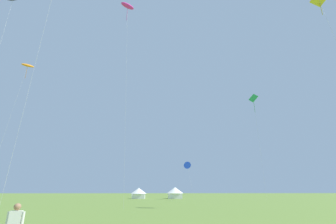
# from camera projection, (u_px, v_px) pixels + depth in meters

# --- Properties ---
(kite_green_diamond) EXTENTS (1.77, 2.29, 26.05)m
(kite_green_diamond) POSITION_uv_depth(u_px,v_px,m) (253.00, 99.00, 60.85)
(kite_green_diamond) COLOR green
(kite_green_diamond) RESTS_ON ground
(kite_magenta_parafoil) EXTENTS (2.61, 2.38, 32.04)m
(kite_magenta_parafoil) POSITION_uv_depth(u_px,v_px,m) (128.00, 7.00, 39.81)
(kite_magenta_parafoil) COLOR #E02DA3
(kite_magenta_parafoil) RESTS_ON ground
(kite_yellow_diamond) EXTENTS (3.46, 2.45, 31.30)m
(kite_yellow_diamond) POSITION_uv_depth(u_px,v_px,m) (320.00, 2.00, 36.24)
(kite_yellow_diamond) COLOR yellow
(kite_yellow_diamond) RESTS_ON ground
(kite_orange_parafoil) EXTENTS (3.33, 1.84, 24.25)m
(kite_orange_parafoil) POSITION_uv_depth(u_px,v_px,m) (28.00, 66.00, 43.29)
(kite_orange_parafoil) COLOR orange
(kite_orange_parafoil) RESTS_ON ground
(kite_blue_delta) EXTENTS (2.34, 3.16, 9.20)m
(kite_blue_delta) POSITION_uv_depth(u_px,v_px,m) (188.00, 166.00, 61.35)
(kite_blue_delta) COLOR blue
(kite_blue_delta) RESTS_ON ground
(festival_tent_center) EXTENTS (4.32, 4.32, 2.80)m
(festival_tent_center) POSITION_uv_depth(u_px,v_px,m) (139.00, 193.00, 64.91)
(festival_tent_center) COLOR white
(festival_tent_center) RESTS_ON ground
(festival_tent_right) EXTENTS (4.62, 4.62, 3.00)m
(festival_tent_right) POSITION_uv_depth(u_px,v_px,m) (175.00, 192.00, 65.36)
(festival_tent_right) COLOR white
(festival_tent_right) RESTS_ON ground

